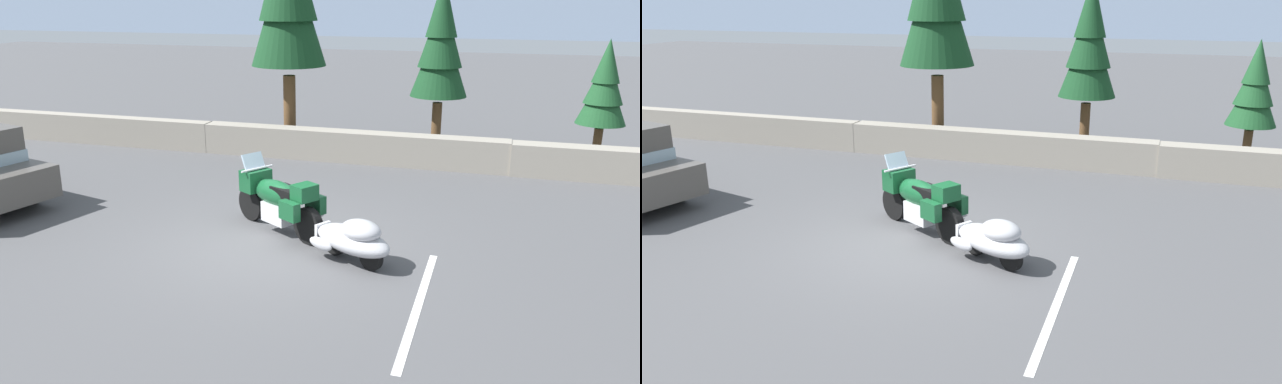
% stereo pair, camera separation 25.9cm
% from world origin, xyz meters
% --- Properties ---
extents(ground_plane, '(80.00, 80.00, 0.00)m').
position_xyz_m(ground_plane, '(0.00, 0.00, 0.00)').
color(ground_plane, '#4C4C4F').
extents(stone_guard_wall, '(24.00, 0.61, 0.81)m').
position_xyz_m(stone_guard_wall, '(0.65, 5.91, 0.40)').
color(stone_guard_wall, gray).
rests_on(stone_guard_wall, ground).
extents(touring_motorcycle, '(2.05, 1.44, 1.33)m').
position_xyz_m(touring_motorcycle, '(-0.03, 0.66, 0.62)').
color(touring_motorcycle, black).
rests_on(touring_motorcycle, ground).
extents(car_shaped_trailer, '(2.07, 1.45, 0.76)m').
position_xyz_m(car_shaped_trailer, '(1.62, -0.33, 0.41)').
color(car_shaped_trailer, black).
rests_on(car_shaped_trailer, ground).
extents(pine_tree_secondary, '(1.53, 1.53, 4.70)m').
position_xyz_m(pine_tree_secondary, '(1.99, 7.71, 2.94)').
color(pine_tree_secondary, brown).
rests_on(pine_tree_secondary, ground).
extents(pine_tree_far_right, '(1.21, 1.21, 3.15)m').
position_xyz_m(pine_tree_far_right, '(6.10, 7.57, 1.97)').
color(pine_tree_far_right, brown).
rests_on(pine_tree_far_right, ground).
extents(parking_stripe_marker, '(0.12, 3.60, 0.01)m').
position_xyz_m(parking_stripe_marker, '(2.85, -1.50, 0.00)').
color(parking_stripe_marker, silver).
rests_on(parking_stripe_marker, ground).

